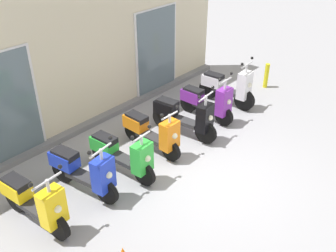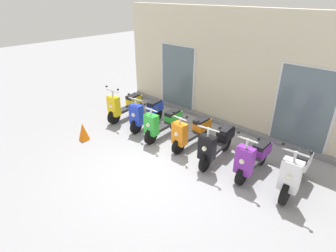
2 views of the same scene
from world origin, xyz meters
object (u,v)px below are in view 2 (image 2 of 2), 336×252
scooter_blue (146,113)px  scooter_yellow (124,105)px  scooter_orange (191,131)px  scooter_white (295,172)px  traffic_cone (83,132)px  scooter_black (217,143)px  scooter_green (163,123)px  scooter_purple (253,158)px

scooter_blue → scooter_yellow: bearing=-177.5°
scooter_yellow → scooter_blue: size_ratio=1.00×
scooter_orange → scooter_white: bearing=-0.4°
scooter_white → traffic_cone: 5.67m
scooter_blue → scooter_orange: bearing=0.7°
scooter_black → scooter_green: bearing=179.6°
scooter_white → traffic_cone: bearing=-161.3°
scooter_blue → scooter_white: (4.60, 0.00, -0.00)m
scooter_purple → traffic_cone: bearing=-158.2°
scooter_green → scooter_orange: size_ratio=1.03×
scooter_blue → scooter_black: 2.70m
scooter_yellow → scooter_purple: size_ratio=1.04×
scooter_blue → scooter_green: scooter_blue is taller
scooter_blue → traffic_cone: 1.98m
scooter_orange → traffic_cone: bearing=-144.3°
scooter_orange → scooter_black: 0.92m
scooter_white → scooter_purple: bearing=-177.2°
scooter_purple → scooter_white: (0.95, 0.05, 0.03)m
scooter_purple → scooter_white: bearing=2.8°
scooter_black → traffic_cone: (-3.46, -1.69, -0.24)m
scooter_yellow → scooter_white: 5.62m
scooter_purple → traffic_cone: 4.76m
scooter_green → traffic_cone: size_ratio=3.09×
scooter_yellow → scooter_green: 1.85m
scooter_yellow → scooter_orange: 2.81m
scooter_blue → scooter_black: scooter_black is taller
scooter_black → scooter_purple: 0.96m
scooter_green → scooter_blue: bearing=172.9°
scooter_green → traffic_cone: scooter_green is taller
scooter_blue → scooter_black: (2.70, -0.12, 0.00)m
scooter_blue → scooter_purple: size_ratio=1.04×
scooter_yellow → scooter_green: bearing=-1.8°
traffic_cone → scooter_yellow: bearing=98.2°
scooter_yellow → scooter_blue: scooter_yellow is taller
scooter_yellow → scooter_green: size_ratio=0.96×
scooter_orange → scooter_white: (2.81, -0.02, 0.03)m
scooter_yellow → scooter_purple: (4.67, 0.00, -0.02)m
scooter_orange → scooter_blue: bearing=-179.3°
scooter_blue → traffic_cone: (-0.76, -1.81, -0.24)m
scooter_black → scooter_white: size_ratio=1.04×
scooter_blue → scooter_purple: 3.66m
scooter_orange → scooter_purple: bearing=-2.0°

